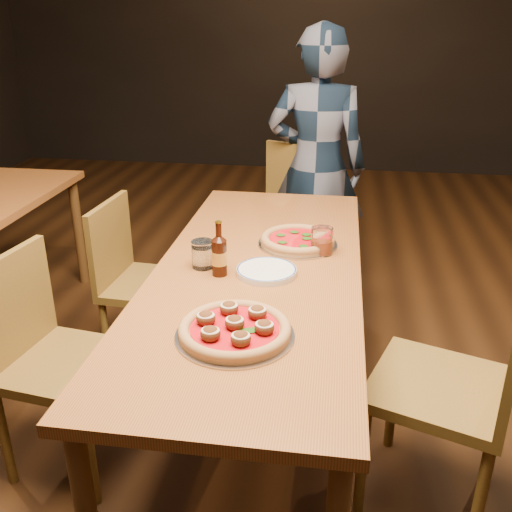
# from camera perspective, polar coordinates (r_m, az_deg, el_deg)

# --- Properties ---
(ground) EXTENTS (9.00, 9.00, 0.00)m
(ground) POSITION_cam_1_polar(r_m,az_deg,el_deg) (2.64, 0.17, -16.15)
(ground) COLOR black
(table_main) EXTENTS (0.80, 2.00, 0.75)m
(table_main) POSITION_cam_1_polar(r_m,az_deg,el_deg) (2.27, 0.19, -2.79)
(table_main) COLOR brown
(table_main) RESTS_ON ground
(chair_main_nw) EXTENTS (0.48, 0.48, 0.91)m
(chair_main_nw) POSITION_cam_1_polar(r_m,az_deg,el_deg) (2.30, -18.41, -10.12)
(chair_main_nw) COLOR brown
(chair_main_nw) RESTS_ON ground
(chair_main_sw) EXTENTS (0.44, 0.44, 0.89)m
(chair_main_sw) POSITION_cam_1_polar(r_m,az_deg,el_deg) (2.85, -10.48, -2.73)
(chair_main_sw) COLOR brown
(chair_main_sw) RESTS_ON ground
(chair_main_e) EXTENTS (0.58, 0.58, 0.98)m
(chair_main_e) POSITION_cam_1_polar(r_m,az_deg,el_deg) (2.11, 17.94, -12.25)
(chair_main_e) COLOR brown
(chair_main_e) RESTS_ON ground
(chair_end) EXTENTS (0.60, 0.60, 0.98)m
(chair_end) POSITION_cam_1_polar(r_m,az_deg,el_deg) (3.46, 2.55, 3.21)
(chair_end) COLOR brown
(chair_end) RESTS_ON ground
(pizza_meatball) EXTENTS (0.37, 0.37, 0.07)m
(pizza_meatball) POSITION_cam_1_polar(r_m,az_deg,el_deg) (1.77, -2.14, -7.30)
(pizza_meatball) COLOR #B7B7BF
(pizza_meatball) RESTS_ON table_main
(pizza_margherita) EXTENTS (0.34, 0.34, 0.04)m
(pizza_margherita) POSITION_cam_1_polar(r_m,az_deg,el_deg) (2.45, 4.19, 1.59)
(pizza_margherita) COLOR #B7B7BF
(pizza_margherita) RESTS_ON table_main
(plate_stack) EXTENTS (0.23, 0.23, 0.02)m
(plate_stack) POSITION_cam_1_polar(r_m,az_deg,el_deg) (2.18, 1.06, -1.54)
(plate_stack) COLOR white
(plate_stack) RESTS_ON table_main
(beer_bottle) EXTENTS (0.06, 0.06, 0.21)m
(beer_bottle) POSITION_cam_1_polar(r_m,az_deg,el_deg) (2.15, -3.69, -0.04)
(beer_bottle) COLOR black
(beer_bottle) RESTS_ON table_main
(water_glass) EXTENTS (0.09, 0.09, 0.11)m
(water_glass) POSITION_cam_1_polar(r_m,az_deg,el_deg) (2.23, -5.35, 0.18)
(water_glass) COLOR white
(water_glass) RESTS_ON table_main
(amber_glass) EXTENTS (0.09, 0.09, 0.11)m
(amber_glass) POSITION_cam_1_polar(r_m,az_deg,el_deg) (2.36, 6.60, 1.52)
(amber_glass) COLOR #AE3D13
(amber_glass) RESTS_ON table_main
(diner) EXTENTS (0.60, 0.40, 1.63)m
(diner) POSITION_cam_1_polar(r_m,az_deg,el_deg) (3.46, 6.06, 8.76)
(diner) COLOR black
(diner) RESTS_ON ground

